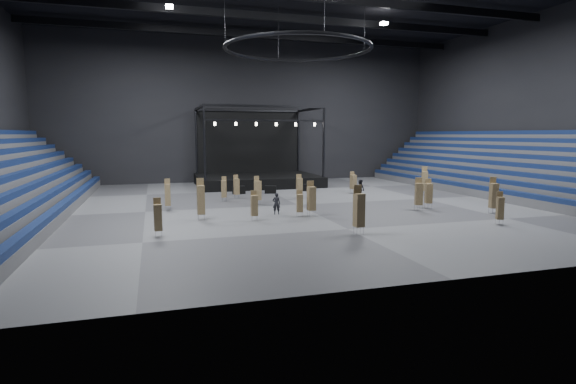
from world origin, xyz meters
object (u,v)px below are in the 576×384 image
object	(u,v)px
flight_case_left	(239,190)
chair_stack_1	(500,208)
stage	(256,173)
flight_case_mid	(271,190)
chair_stack_6	(429,193)
chair_stack_10	(494,195)
chair_stack_12	(359,209)
chair_stack_2	(258,190)
chair_stack_9	(425,180)
chair_stack_7	(158,217)
chair_stack_8	(299,186)
chair_stack_0	(224,188)
chair_stack_5	(168,194)
chair_stack_15	(311,198)
crew_member	(360,190)
chair_stack_3	(419,193)
chair_stack_13	(300,203)
flight_case_right	(308,188)
man_center	(276,204)
chair_stack_14	(201,199)
chair_stack_16	(236,186)
chair_stack_4	(254,205)
chair_stack_11	(353,182)

from	to	relation	value
flight_case_left	chair_stack_1	world-z (taller)	chair_stack_1
stage	flight_case_mid	bearing A→B (deg)	-92.31
chair_stack_6	chair_stack_10	world-z (taller)	chair_stack_10
chair_stack_6	chair_stack_12	xyz separation A→B (m)	(-9.64, -7.10, 0.24)
chair_stack_2	chair_stack_9	bearing A→B (deg)	-10.81
flight_case_left	flight_case_mid	distance (m)	3.24
chair_stack_7	chair_stack_8	world-z (taller)	chair_stack_7
stage	flight_case_mid	world-z (taller)	stage
stage	chair_stack_0	world-z (taller)	stage
chair_stack_5	chair_stack_15	distance (m)	11.61
chair_stack_6	crew_member	xyz separation A→B (m)	(-3.25, 5.92, -0.34)
chair_stack_3	chair_stack_5	distance (m)	19.93
chair_stack_9	chair_stack_13	size ratio (longest dim) A/B	1.44
stage	chair_stack_0	bearing A→B (deg)	-114.76
stage	flight_case_right	world-z (taller)	stage
chair_stack_0	chair_stack_3	world-z (taller)	chair_stack_3
chair_stack_7	chair_stack_12	xyz separation A→B (m)	(11.64, -2.73, 0.33)
chair_stack_2	chair_stack_7	world-z (taller)	chair_stack_2
chair_stack_1	chair_stack_8	distance (m)	17.99
chair_stack_2	man_center	world-z (taller)	chair_stack_2
flight_case_mid	chair_stack_12	distance (m)	19.98
chair_stack_1	chair_stack_5	size ratio (longest dim) A/B	0.88
chair_stack_14	man_center	world-z (taller)	chair_stack_14
stage	flight_case_left	world-z (taller)	stage
flight_case_left	man_center	bearing A→B (deg)	-87.33
flight_case_mid	chair_stack_16	distance (m)	4.87
chair_stack_0	chair_stack_15	world-z (taller)	chair_stack_15
chair_stack_12	chair_stack_14	bearing A→B (deg)	135.90
chair_stack_0	chair_stack_8	bearing A→B (deg)	14.56
chair_stack_4	crew_member	distance (m)	13.55
chair_stack_9	chair_stack_11	world-z (taller)	chair_stack_9
chair_stack_1	chair_stack_15	world-z (taller)	chair_stack_15
flight_case_left	flight_case_mid	xyz separation A→B (m)	(3.21, -0.45, -0.01)
chair_stack_6	chair_stack_11	world-z (taller)	chair_stack_6
chair_stack_16	flight_case_left	bearing A→B (deg)	66.23
flight_case_mid	chair_stack_10	world-z (taller)	chair_stack_10
chair_stack_7	chair_stack_13	xyz separation A→B (m)	(10.01, 3.76, -0.14)
chair_stack_4	chair_stack_12	distance (m)	7.84
flight_case_mid	chair_stack_13	bearing A→B (deg)	-95.41
chair_stack_8	man_center	size ratio (longest dim) A/B	1.41
chair_stack_1	chair_stack_13	size ratio (longest dim) A/B	1.12
crew_member	stage	bearing A→B (deg)	-0.04
flight_case_left	chair_stack_12	world-z (taller)	chair_stack_12
chair_stack_9	crew_member	xyz separation A→B (m)	(-7.60, -1.22, -0.52)
chair_stack_4	chair_stack_5	size ratio (longest dim) A/B	0.85
chair_stack_1	flight_case_right	bearing A→B (deg)	129.31
stage	flight_case_right	distance (m)	8.66
chair_stack_2	chair_stack_11	bearing A→B (deg)	8.03
chair_stack_8	chair_stack_14	xyz separation A→B (m)	(-10.00, -8.31, 0.28)
stage	chair_stack_11	world-z (taller)	stage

